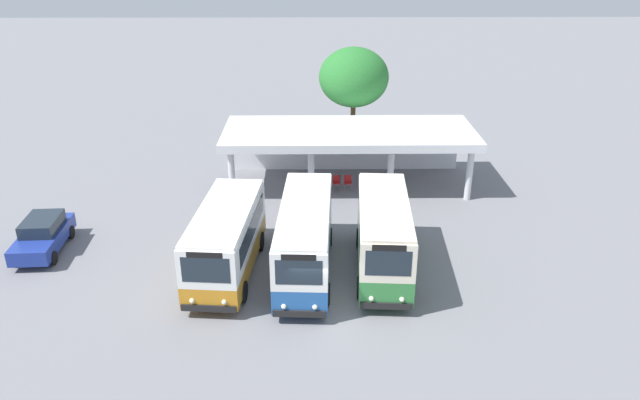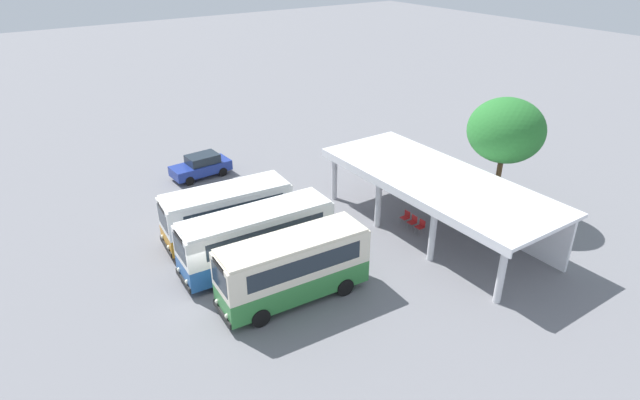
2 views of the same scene
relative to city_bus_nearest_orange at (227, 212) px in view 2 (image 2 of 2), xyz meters
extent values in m
plane|color=slate|center=(4.13, -3.04, -1.72)|extent=(180.00, 180.00, 0.00)
cylinder|color=black|center=(0.91, -2.26, -1.27)|extent=(0.29, 0.91, 0.90)
cylinder|color=black|center=(-1.26, -2.08, -1.27)|extent=(0.29, 0.91, 0.90)
cylinder|color=black|center=(1.27, 2.11, -1.27)|extent=(0.29, 0.91, 0.90)
cylinder|color=black|center=(-0.91, 2.29, -1.27)|extent=(0.29, 0.91, 0.90)
cube|color=orange|center=(0.00, 0.01, -0.86)|extent=(2.85, 7.24, 0.95)
cube|color=white|center=(0.00, 0.01, 0.44)|extent=(2.85, 7.24, 1.63)
cube|color=white|center=(0.00, 0.01, 1.31)|extent=(2.76, 7.02, 0.12)
cube|color=black|center=(-0.29, -3.54, -1.19)|extent=(2.17, 0.28, 0.28)
cube|color=#1E2833|center=(-0.29, -3.50, 0.49)|extent=(1.87, 0.20, 1.06)
cube|color=black|center=(-0.29, -3.50, 1.13)|extent=(1.37, 0.16, 0.24)
cube|color=#1E2833|center=(1.14, 0.02, 0.49)|extent=(0.50, 5.65, 0.90)
cube|color=#1E2833|center=(-1.12, 0.21, 0.49)|extent=(0.50, 5.65, 0.90)
sphere|color=#EAEACC|center=(0.34, -3.58, -0.88)|extent=(0.20, 0.20, 0.20)
sphere|color=#EAEACC|center=(-0.91, -3.48, -0.88)|extent=(0.20, 0.20, 0.20)
cylinder|color=black|center=(4.31, -2.44, -1.27)|extent=(0.26, 0.91, 0.90)
cylinder|color=black|center=(2.27, -2.35, -1.27)|extent=(0.26, 0.91, 0.90)
cylinder|color=black|center=(4.54, 2.49, -1.27)|extent=(0.26, 0.91, 0.90)
cylinder|color=black|center=(2.50, 2.59, -1.27)|extent=(0.26, 0.91, 0.90)
cube|color=#23569E|center=(3.41, 0.07, -0.79)|extent=(2.52, 8.06, 1.08)
cube|color=white|center=(3.41, 0.07, 0.54)|extent=(2.52, 8.06, 1.59)
cube|color=white|center=(3.41, 0.07, 1.40)|extent=(2.44, 7.82, 0.12)
cube|color=black|center=(3.22, -3.94, -1.19)|extent=(2.04, 0.19, 0.28)
cube|color=#1E2833|center=(3.22, -3.89, 0.59)|extent=(1.76, 0.13, 1.04)
cube|color=black|center=(3.22, -3.89, 1.22)|extent=(1.29, 0.11, 0.24)
cube|color=#1E2833|center=(4.47, 0.12, 0.59)|extent=(0.34, 6.37, 0.88)
cube|color=#1E2833|center=(2.35, 0.22, 0.59)|extent=(0.34, 6.37, 0.88)
sphere|color=#EAEACC|center=(3.81, -3.96, -0.88)|extent=(0.20, 0.20, 0.20)
sphere|color=#EAEACC|center=(2.63, -3.90, -0.88)|extent=(0.20, 0.20, 0.20)
cylinder|color=black|center=(7.69, -2.13, -1.27)|extent=(0.28, 0.91, 0.90)
cylinder|color=black|center=(5.66, -2.01, -1.27)|extent=(0.28, 0.91, 0.90)
cylinder|color=black|center=(7.97, 2.28, -1.27)|extent=(0.28, 0.91, 0.90)
cylinder|color=black|center=(5.93, 2.41, -1.27)|extent=(0.28, 0.91, 0.90)
cube|color=#337F3D|center=(6.81, 0.14, -0.76)|extent=(2.58, 7.25, 1.14)
cube|color=beige|center=(6.81, 0.14, 0.63)|extent=(2.58, 7.25, 1.64)
cube|color=beige|center=(6.81, 0.14, 1.51)|extent=(2.50, 7.03, 0.12)
cube|color=black|center=(6.59, -3.45, -1.19)|extent=(2.03, 0.23, 0.28)
cube|color=#1E2833|center=(6.59, -3.41, 0.68)|extent=(1.75, 0.16, 1.07)
cube|color=black|center=(6.59, -3.41, 1.33)|extent=(1.28, 0.13, 0.24)
cube|color=#1E2833|center=(7.88, 0.17, 0.68)|extent=(0.40, 5.70, 0.90)
cube|color=#1E2833|center=(5.76, 0.30, 0.68)|extent=(0.40, 5.70, 0.90)
sphere|color=#EAEACC|center=(7.17, -3.48, -0.88)|extent=(0.20, 0.20, 0.20)
sphere|color=#EAEACC|center=(6.00, -3.41, -0.88)|extent=(0.20, 0.20, 0.20)
cylinder|color=black|center=(-8.01, 0.85, -1.40)|extent=(0.21, 0.65, 0.64)
cylinder|color=black|center=(-9.67, 0.76, -1.40)|extent=(0.21, 0.65, 0.64)
cylinder|color=black|center=(-8.15, 3.41, -1.40)|extent=(0.21, 0.65, 0.64)
cylinder|color=black|center=(-9.81, 3.32, -1.40)|extent=(0.21, 0.65, 0.64)
cube|color=navy|center=(-8.91, 2.09, -1.05)|extent=(1.98, 4.23, 0.70)
cube|color=#1E2833|center=(-8.92, 2.29, -0.40)|extent=(1.61, 2.23, 0.60)
cylinder|color=silver|center=(-0.73, 7.90, -0.12)|extent=(0.36, 0.36, 3.20)
cylinder|color=silver|center=(3.65, 7.90, -0.12)|extent=(0.36, 0.36, 3.20)
cylinder|color=silver|center=(8.04, 7.90, -0.12)|extent=(0.36, 0.36, 3.20)
cylinder|color=silver|center=(12.43, 7.90, -0.12)|extent=(0.36, 0.36, 3.20)
cube|color=white|center=(5.85, 12.78, -0.12)|extent=(13.96, 0.20, 3.20)
cube|color=white|center=(5.85, 10.24, 1.58)|extent=(14.46, 5.78, 0.20)
cube|color=white|center=(5.85, 7.40, 1.34)|extent=(14.46, 0.10, 0.28)
cylinder|color=slate|center=(4.64, 9.15, -1.50)|extent=(0.03, 0.03, 0.44)
cylinder|color=slate|center=(4.29, 9.15, -1.50)|extent=(0.03, 0.03, 0.44)
cylinder|color=slate|center=(4.65, 9.50, -1.50)|extent=(0.03, 0.03, 0.44)
cylinder|color=slate|center=(4.30, 9.50, -1.50)|extent=(0.03, 0.03, 0.44)
cube|color=#B21E1E|center=(4.47, 9.33, -1.26)|extent=(0.44, 0.44, 0.04)
cube|color=#B21E1E|center=(4.47, 9.53, -1.06)|extent=(0.44, 0.04, 0.40)
cylinder|color=slate|center=(5.30, 9.11, -1.50)|extent=(0.03, 0.03, 0.44)
cylinder|color=slate|center=(4.94, 9.11, -1.50)|extent=(0.03, 0.03, 0.44)
cylinder|color=slate|center=(5.30, 9.46, -1.50)|extent=(0.03, 0.03, 0.44)
cylinder|color=slate|center=(4.95, 9.46, -1.50)|extent=(0.03, 0.03, 0.44)
cube|color=#B21E1E|center=(5.12, 9.28, -1.26)|extent=(0.44, 0.44, 0.04)
cube|color=#B21E1E|center=(5.12, 9.48, -1.06)|extent=(0.44, 0.04, 0.40)
cylinder|color=slate|center=(5.95, 9.11, -1.50)|extent=(0.03, 0.03, 0.44)
cylinder|color=slate|center=(5.60, 9.11, -1.50)|extent=(0.03, 0.03, 0.44)
cylinder|color=slate|center=(5.95, 9.46, -1.50)|extent=(0.03, 0.03, 0.44)
cylinder|color=slate|center=(5.60, 9.46, -1.50)|extent=(0.03, 0.03, 0.44)
cube|color=#B21E1E|center=(5.77, 9.29, -1.26)|extent=(0.44, 0.44, 0.04)
cube|color=#B21E1E|center=(5.78, 9.49, -1.06)|extent=(0.44, 0.04, 0.40)
cylinder|color=brown|center=(6.37, 14.99, 0.13)|extent=(0.32, 0.32, 3.69)
ellipsoid|color=#28722D|center=(6.37, 14.99, 3.64)|extent=(4.44, 4.44, 3.77)
camera|label=1|loc=(3.78, -23.17, 12.10)|focal=33.94mm
camera|label=2|loc=(24.30, -10.29, 13.81)|focal=29.58mm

